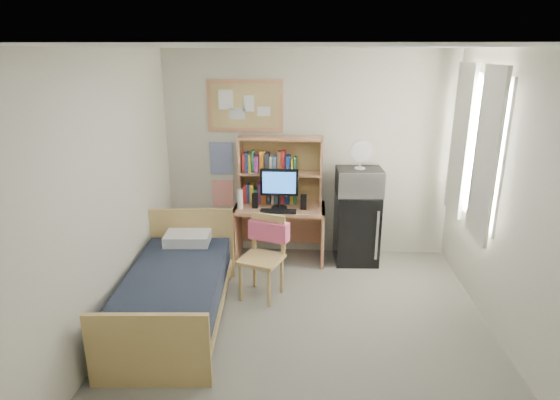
# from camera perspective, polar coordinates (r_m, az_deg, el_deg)

# --- Properties ---
(floor) EXTENTS (3.60, 4.20, 0.02)m
(floor) POSITION_cam_1_polar(r_m,az_deg,el_deg) (4.54, 3.02, -16.94)
(floor) COLOR gray
(floor) RESTS_ON ground
(ceiling) EXTENTS (3.60, 4.20, 0.02)m
(ceiling) POSITION_cam_1_polar(r_m,az_deg,el_deg) (3.73, 3.70, 18.15)
(ceiling) COLOR white
(ceiling) RESTS_ON wall_back
(wall_back) EXTENTS (3.60, 0.04, 2.60)m
(wall_back) POSITION_cam_1_polar(r_m,az_deg,el_deg) (5.97, 3.35, 5.43)
(wall_back) COLOR beige
(wall_back) RESTS_ON floor
(wall_front) EXTENTS (3.60, 0.04, 2.60)m
(wall_front) POSITION_cam_1_polar(r_m,az_deg,el_deg) (2.07, 3.24, -20.24)
(wall_front) COLOR beige
(wall_front) RESTS_ON floor
(wall_left) EXTENTS (0.04, 4.20, 2.60)m
(wall_left) POSITION_cam_1_polar(r_m,az_deg,el_deg) (4.33, -21.25, -0.59)
(wall_left) COLOR beige
(wall_left) RESTS_ON floor
(wall_right) EXTENTS (0.04, 4.20, 2.60)m
(wall_right) POSITION_cam_1_polar(r_m,az_deg,el_deg) (4.34, 27.82, -1.41)
(wall_right) COLOR beige
(wall_right) RESTS_ON floor
(window_unit) EXTENTS (0.10, 1.40, 1.70)m
(window_unit) POSITION_cam_1_polar(r_m,az_deg,el_deg) (5.33, 22.68, 5.88)
(window_unit) COLOR white
(window_unit) RESTS_ON wall_right
(curtain_left) EXTENTS (0.04, 0.55, 1.70)m
(curtain_left) POSITION_cam_1_polar(r_m,az_deg,el_deg) (4.95, 23.81, 4.92)
(curtain_left) COLOR silver
(curtain_left) RESTS_ON wall_right
(curtain_right) EXTENTS (0.04, 0.55, 1.70)m
(curtain_right) POSITION_cam_1_polar(r_m,az_deg,el_deg) (5.69, 21.12, 6.75)
(curtain_right) COLOR silver
(curtain_right) RESTS_ON wall_right
(bulletin_board) EXTENTS (0.94, 0.03, 0.64)m
(bulletin_board) POSITION_cam_1_polar(r_m,az_deg,el_deg) (5.90, -4.28, 11.38)
(bulletin_board) COLOR tan
(bulletin_board) RESTS_ON wall_back
(poster_wave) EXTENTS (0.30, 0.01, 0.42)m
(poster_wave) POSITION_cam_1_polar(r_m,az_deg,el_deg) (6.07, -7.14, 5.05)
(poster_wave) COLOR #243D92
(poster_wave) RESTS_ON wall_back
(poster_japan) EXTENTS (0.28, 0.01, 0.36)m
(poster_japan) POSITION_cam_1_polar(r_m,az_deg,el_deg) (6.19, -6.98, 0.80)
(poster_japan) COLOR #F13E2A
(poster_japan) RESTS_ON wall_back
(desk) EXTENTS (1.15, 0.59, 0.71)m
(desk) POSITION_cam_1_polar(r_m,az_deg,el_deg) (5.97, -0.05, -4.06)
(desk) COLOR tan
(desk) RESTS_ON floor
(desk_chair) EXTENTS (0.58, 0.58, 0.91)m
(desk_chair) POSITION_cam_1_polar(r_m,az_deg,el_deg) (5.04, -2.30, -7.14)
(desk_chair) COLOR tan
(desk_chair) RESTS_ON floor
(mini_fridge) EXTENTS (0.55, 0.55, 0.89)m
(mini_fridge) POSITION_cam_1_polar(r_m,az_deg,el_deg) (5.98, 9.30, -3.30)
(mini_fridge) COLOR black
(mini_fridge) RESTS_ON floor
(bed) EXTENTS (1.04, 1.92, 0.52)m
(bed) POSITION_cam_1_polar(r_m,az_deg,el_deg) (4.81, -12.66, -11.49)
(bed) COLOR #19202E
(bed) RESTS_ON floor
(hutch) EXTENTS (1.05, 0.29, 0.85)m
(hutch) POSITION_cam_1_polar(r_m,az_deg,el_deg) (5.87, 0.07, 3.59)
(hutch) COLOR tan
(hutch) RESTS_ON desk
(monitor) EXTENTS (0.46, 0.05, 0.49)m
(monitor) POSITION_cam_1_polar(r_m,az_deg,el_deg) (5.71, -0.10, 1.32)
(monitor) COLOR black
(monitor) RESTS_ON desk
(keyboard) EXTENTS (0.44, 0.15, 0.02)m
(keyboard) POSITION_cam_1_polar(r_m,az_deg,el_deg) (5.65, -0.21, -1.38)
(keyboard) COLOR black
(keyboard) RESTS_ON desk
(speaker_left) EXTENTS (0.08, 0.08, 0.18)m
(speaker_left) POSITION_cam_1_polar(r_m,az_deg,el_deg) (5.79, -3.06, -0.11)
(speaker_left) COLOR black
(speaker_left) RESTS_ON desk
(speaker_right) EXTENTS (0.08, 0.08, 0.18)m
(speaker_right) POSITION_cam_1_polar(r_m,az_deg,el_deg) (5.74, 2.89, -0.25)
(speaker_right) COLOR black
(speaker_right) RESTS_ON desk
(water_bottle) EXTENTS (0.07, 0.07, 0.24)m
(water_bottle) POSITION_cam_1_polar(r_m,az_deg,el_deg) (5.77, -4.89, 0.10)
(water_bottle) COLOR white
(water_bottle) RESTS_ON desk
(hoodie) EXTENTS (0.46, 0.28, 0.21)m
(hoodie) POSITION_cam_1_polar(r_m,az_deg,el_deg) (5.10, -1.36, -3.74)
(hoodie) COLOR #EC5981
(hoodie) RESTS_ON desk_chair
(microwave) EXTENTS (0.56, 0.44, 0.32)m
(microwave) POSITION_cam_1_polar(r_m,az_deg,el_deg) (5.77, 9.62, 2.25)
(microwave) COLOR silver
(microwave) RESTS_ON mini_fridge
(desk_fan) EXTENTS (0.27, 0.27, 0.32)m
(desk_fan) POSITION_cam_1_polar(r_m,az_deg,el_deg) (5.70, 9.78, 5.34)
(desk_fan) COLOR white
(desk_fan) RESTS_ON microwave
(pillow) EXTENTS (0.51, 0.37, 0.12)m
(pillow) POSITION_cam_1_polar(r_m,az_deg,el_deg) (5.33, -11.20, -4.59)
(pillow) COLOR white
(pillow) RESTS_ON bed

